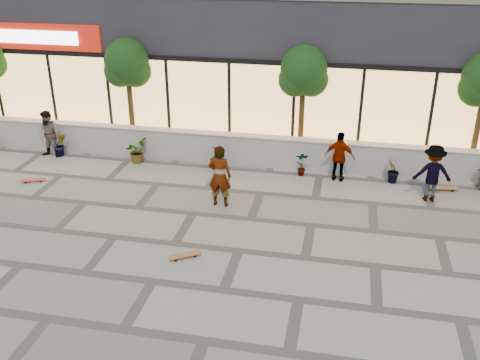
% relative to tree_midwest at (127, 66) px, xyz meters
% --- Properties ---
extents(ground, '(80.00, 80.00, 0.00)m').
position_rel_tree_midwest_xyz_m(ground, '(3.50, -7.70, -2.99)').
color(ground, '#A9A593').
rests_on(ground, ground).
extents(planter_wall, '(22.00, 0.42, 1.04)m').
position_rel_tree_midwest_xyz_m(planter_wall, '(3.50, -0.70, -2.46)').
color(planter_wall, '#B9B8B0').
rests_on(planter_wall, ground).
extents(retail_building, '(24.00, 9.17, 8.50)m').
position_rel_tree_midwest_xyz_m(retail_building, '(3.50, 4.79, 1.26)').
color(retail_building, '#28272D').
rests_on(retail_building, ground).
extents(shrub_b, '(0.57, 0.57, 0.81)m').
position_rel_tree_midwest_xyz_m(shrub_b, '(-2.20, -1.25, -2.58)').
color(shrub_b, '#133511').
rests_on(shrub_b, ground).
extents(shrub_c, '(0.68, 0.77, 0.81)m').
position_rel_tree_midwest_xyz_m(shrub_c, '(0.60, -1.25, -2.58)').
color(shrub_c, '#133511').
rests_on(shrub_c, ground).
extents(shrub_d, '(0.64, 0.64, 0.81)m').
position_rel_tree_midwest_xyz_m(shrub_d, '(3.40, -1.25, -2.58)').
color(shrub_d, '#133511').
rests_on(shrub_d, ground).
extents(shrub_e, '(0.46, 0.35, 0.81)m').
position_rel_tree_midwest_xyz_m(shrub_e, '(6.20, -1.25, -2.58)').
color(shrub_e, '#133511').
rests_on(shrub_e, ground).
extents(shrub_f, '(0.55, 0.57, 0.81)m').
position_rel_tree_midwest_xyz_m(shrub_f, '(9.00, -1.25, -2.58)').
color(shrub_f, '#133511').
rests_on(shrub_f, ground).
extents(tree_midwest, '(1.60, 1.50, 3.92)m').
position_rel_tree_midwest_xyz_m(tree_midwest, '(0.00, 0.00, 0.00)').
color(tree_midwest, '#3F2D16').
rests_on(tree_midwest, ground).
extents(tree_mideast, '(1.60, 1.50, 3.92)m').
position_rel_tree_midwest_xyz_m(tree_mideast, '(6.00, 0.00, 0.00)').
color(tree_mideast, '#3F2D16').
rests_on(tree_mideast, ground).
extents(skater_center, '(0.67, 0.46, 1.80)m').
position_rel_tree_midwest_xyz_m(skater_center, '(4.12, -3.77, -2.08)').
color(skater_center, silver).
rests_on(skater_center, ground).
extents(skater_left, '(0.86, 0.70, 1.64)m').
position_rel_tree_midwest_xyz_m(skater_left, '(-2.47, -1.40, -2.16)').
color(skater_left, tan).
rests_on(skater_left, ground).
extents(skater_right_near, '(1.00, 0.57, 1.60)m').
position_rel_tree_midwest_xyz_m(skater_right_near, '(7.36, -1.40, -2.19)').
color(skater_right_near, silver).
rests_on(skater_right_near, ground).
extents(skater_right_far, '(1.14, 0.71, 1.70)m').
position_rel_tree_midwest_xyz_m(skater_right_far, '(10.00, -2.24, -2.13)').
color(skater_right_far, maroon).
rests_on(skater_right_far, ground).
extents(skateboard_center, '(0.76, 0.59, 0.09)m').
position_rel_tree_midwest_xyz_m(skateboard_center, '(3.93, -6.64, -2.91)').
color(skateboard_center, '#915D2F').
rests_on(skateboard_center, ground).
extents(skateboard_left, '(0.75, 0.46, 0.09)m').
position_rel_tree_midwest_xyz_m(skateboard_left, '(-1.99, -3.44, -2.91)').
color(skateboard_left, red).
rests_on(skateboard_left, ground).
extents(skateboard_right_near, '(0.88, 0.34, 0.10)m').
position_rel_tree_midwest_xyz_m(skateboard_right_near, '(10.50, -1.50, -2.90)').
color(skateboard_right_near, '#9B6732').
rests_on(skateboard_right_near, ground).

